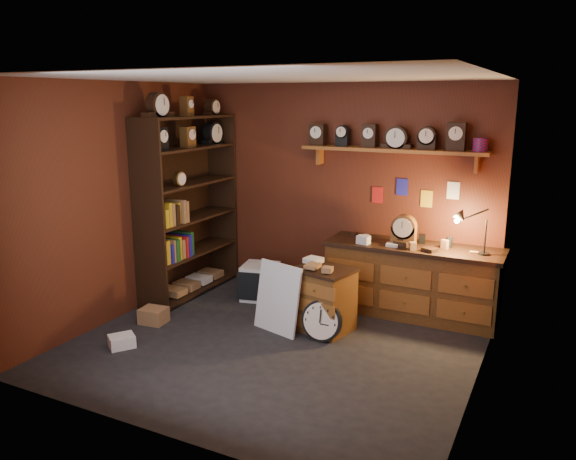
% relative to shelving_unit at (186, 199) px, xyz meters
% --- Properties ---
extents(floor, '(4.00, 4.00, 0.00)m').
position_rel_shelving_unit_xyz_m(floor, '(1.79, -0.98, -1.25)').
color(floor, black).
rests_on(floor, ground).
extents(room_shell, '(4.02, 3.62, 2.71)m').
position_rel_shelving_unit_xyz_m(room_shell, '(1.84, -0.87, 0.47)').
color(room_shell, '#552414').
rests_on(room_shell, ground).
extents(shelving_unit, '(0.47, 1.60, 2.58)m').
position_rel_shelving_unit_xyz_m(shelving_unit, '(0.00, 0.00, 0.00)').
color(shelving_unit, black).
rests_on(shelving_unit, ground).
extents(workbench, '(2.03, 0.66, 1.36)m').
position_rel_shelving_unit_xyz_m(workbench, '(2.84, 0.49, -0.78)').
color(workbench, brown).
rests_on(workbench, ground).
extents(low_cabinet, '(0.72, 0.65, 0.80)m').
position_rel_shelving_unit_xyz_m(low_cabinet, '(2.09, -0.38, -0.87)').
color(low_cabinet, brown).
rests_on(low_cabinet, ground).
extents(big_round_clock, '(0.44, 0.15, 0.45)m').
position_rel_shelving_unit_xyz_m(big_round_clock, '(2.18, -0.65, -1.04)').
color(big_round_clock, black).
rests_on(big_round_clock, ground).
extents(white_panel, '(0.61, 0.31, 0.78)m').
position_rel_shelving_unit_xyz_m(white_panel, '(1.65, -0.63, -1.25)').
color(white_panel, silver).
rests_on(white_panel, ground).
extents(mini_fridge, '(0.52, 0.53, 0.45)m').
position_rel_shelving_unit_xyz_m(mini_fridge, '(0.97, 0.18, -1.03)').
color(mini_fridge, silver).
rests_on(mini_fridge, ground).
extents(floor_box_a, '(0.31, 0.27, 0.17)m').
position_rel_shelving_unit_xyz_m(floor_box_a, '(0.28, -1.07, -1.17)').
color(floor_box_a, '#9B6E44').
rests_on(floor_box_a, ground).
extents(floor_box_b, '(0.32, 0.33, 0.13)m').
position_rel_shelving_unit_xyz_m(floor_box_b, '(0.40, -1.73, -1.19)').
color(floor_box_b, white).
rests_on(floor_box_b, ground).
extents(floor_box_c, '(0.28, 0.27, 0.17)m').
position_rel_shelving_unit_xyz_m(floor_box_c, '(1.48, -0.16, -1.17)').
color(floor_box_c, '#9B6E44').
rests_on(floor_box_c, ground).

